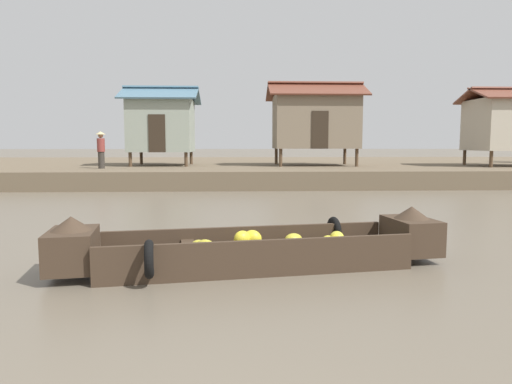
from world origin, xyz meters
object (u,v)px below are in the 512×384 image
banana_boat (255,248)px  stilt_house_mid_right (512,124)px  stilt_house_mid_left (315,121)px  vendor_person (101,148)px  stilt_house_left (162,124)px

banana_boat → stilt_house_mid_right: (13.37, 15.68, 2.57)m
banana_boat → stilt_house_mid_left: 17.39m
stilt_house_mid_left → stilt_house_mid_right: stilt_house_mid_left is taller
vendor_person → stilt_house_mid_left: bearing=14.3°
stilt_house_left → stilt_house_mid_left: stilt_house_mid_left is taller
stilt_house_mid_left → banana_boat: bearing=-102.6°
stilt_house_left → vendor_person: size_ratio=2.41×
banana_boat → vendor_person: 15.61m
stilt_house_left → stilt_house_mid_left: size_ratio=0.83×
stilt_house_left → vendor_person: (-2.27, -2.88, -1.18)m
stilt_house_left → vendor_person: 3.85m
banana_boat → stilt_house_left: size_ratio=1.49×
stilt_house_mid_right → banana_boat: bearing=-130.5°
stilt_house_mid_right → vendor_person: 19.79m
stilt_house_mid_left → stilt_house_left: bearing=177.7°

